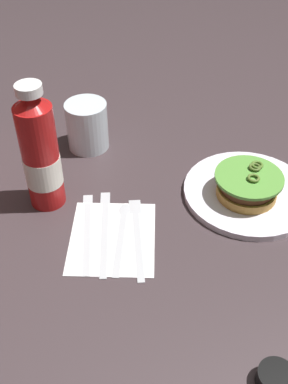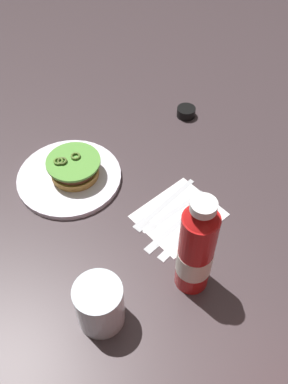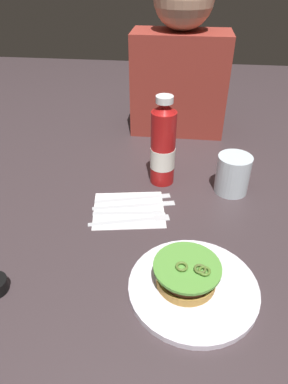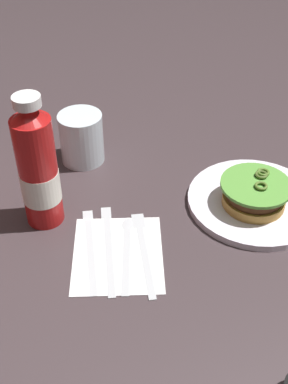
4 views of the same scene
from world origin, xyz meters
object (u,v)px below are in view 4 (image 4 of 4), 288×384
Objects in this scene: napkin at (118,254)px; ketchup_bottle at (38,170)px; burger_sandwich at (255,194)px; steak_knife at (108,242)px; water_glass at (82,138)px; fork_utensil at (143,244)px; dinner_plate at (255,201)px; spoon_utensil at (127,241)px; butter_knife at (90,243)px.

ketchup_bottle is at bearing 63.00° from napkin.
steak_knife is at bearing 116.71° from burger_sandwich.
water_glass reaches higher than fork_utensil.
napkin is 0.83× the size of steak_knife.
dinner_plate is at bearing -61.07° from steak_knife.
burger_sandwich is at bearing -56.90° from fork_utensil.
steak_knife is (-0.12, 0.24, -0.03)m from burger_sandwich.
ketchup_bottle reaches higher than burger_sandwich.
napkin is 0.03m from spoon_utensil.
water_glass is at bearing 74.11° from dinner_plate.
steak_knife is 1.09× the size of butter_knife.
steak_knife is at bearing -77.93° from butter_knife.
napkin is (-0.26, -0.12, -0.05)m from water_glass.
water_glass is 0.28m from fork_utensil.
steak_knife is at bearing 92.17° from fork_utensil.
ketchup_bottle reaches higher than napkin.
water_glass is 0.27m from spoon_utensil.
ketchup_bottle is 0.20m from water_glass.
spoon_utensil is at bearing -19.45° from napkin.
burger_sandwich reaches higher than butter_knife.
burger_sandwich is 0.38m from ketchup_bottle.
fork_utensil is at bearing -99.38° from spoon_utensil.
spoon_utensil is (-0.13, 0.22, -0.00)m from dinner_plate.
spoon_utensil is at bearing -77.73° from steak_knife.
napkin is 0.03m from steak_knife.
water_glass is at bearing 22.32° from steak_knife.
water_glass is at bearing -7.74° from ketchup_bottle.
steak_knife is (-0.24, -0.10, -0.05)m from water_glass.
ketchup_bottle reaches higher than spoon_utensil.
butter_knife is (0.02, 0.05, 0.00)m from napkin.
ketchup_bottle is at bearing 172.26° from water_glass.
fork_utensil is (-0.12, 0.19, -0.03)m from burger_sandwich.
dinner_plate is 1.27× the size of butter_knife.
dinner_plate is at bearing -105.89° from water_glass.
butter_knife is (-0.13, 0.27, -0.03)m from burger_sandwich.
steak_knife is 0.03m from butter_knife.
burger_sandwich is (-0.01, 0.00, 0.03)m from dinner_plate.
dinner_plate is 1.28× the size of fork_utensil.
butter_knife is (-0.14, 0.28, -0.00)m from dinner_plate.
ketchup_bottle is (-0.09, 0.37, 0.10)m from dinner_plate.
fork_utensil is at bearing -56.18° from napkin.
water_glass is 0.59× the size of napkin.
dinner_plate is at bearing -62.68° from butter_knife.
fork_utensil is at bearing -84.48° from butter_knife.
fork_utensil is (-0.23, -0.16, -0.05)m from water_glass.
water_glass is 0.26m from steak_knife.
steak_knife is (-0.00, 0.06, 0.00)m from fork_utensil.
butter_knife is at bearing 115.26° from burger_sandwich.
burger_sandwich is 0.65× the size of butter_knife.
napkin is 0.05m from fork_utensil.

